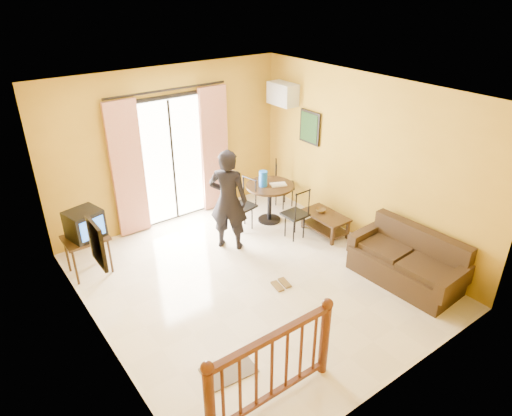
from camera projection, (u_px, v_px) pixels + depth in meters
ground at (253, 280)px, 6.90m from camera, size 5.00×5.00×0.00m
room_shell at (253, 176)px, 6.12m from camera, size 5.00×5.00×5.00m
balcony_door at (173, 159)px, 8.10m from camera, size 2.25×0.14×2.46m
tv_table at (86, 241)px, 6.84m from camera, size 0.63×0.52×0.62m
television at (85, 224)px, 6.72m from camera, size 0.56×0.52×0.42m
picture_left at (97, 244)px, 4.88m from camera, size 0.05×0.42×0.52m
dining_table at (270, 193)px, 8.31m from camera, size 0.87×0.87×0.73m
water_jug at (263, 179)px, 8.13m from camera, size 0.15×0.15×0.28m
serving_tray at (278, 185)px, 8.23m from camera, size 0.33×0.28×0.02m
dining_chairs at (274, 223)px, 8.47m from camera, size 1.68×1.53×0.95m
air_conditioner at (282, 94)px, 8.42m from camera, size 0.31×0.60×0.40m
botanical_print at (310, 127)px, 8.25m from camera, size 0.05×0.50×0.60m
coffee_table at (325, 221)px, 8.04m from camera, size 0.46×0.83×0.37m
bowl at (321, 210)px, 8.06m from camera, size 0.19×0.19×0.05m
sofa at (408, 263)px, 6.77m from camera, size 0.87×1.72×0.81m
standing_person at (228, 200)px, 7.37m from camera, size 0.73×0.75×1.73m
stair_balustrade at (272, 363)px, 4.67m from camera, size 1.63×0.13×1.04m
doormat at (229, 370)px, 5.31m from camera, size 0.63×0.45×0.02m
sandals at (281, 284)px, 6.77m from camera, size 0.28×0.26×0.03m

